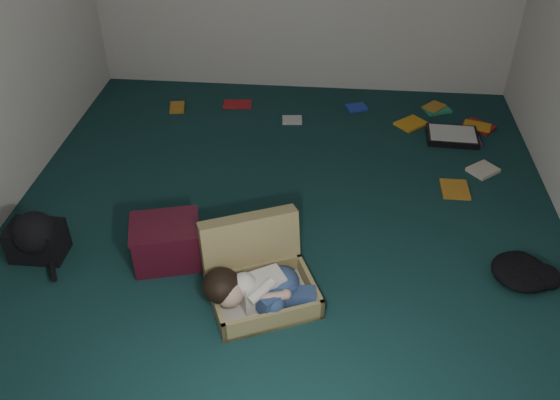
# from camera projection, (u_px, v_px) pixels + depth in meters

# --- Properties ---
(floor) EXTENTS (4.50, 4.50, 0.00)m
(floor) POSITION_uv_depth(u_px,v_px,m) (282.00, 227.00, 4.22)
(floor) COLOR #123333
(floor) RESTS_ON ground
(wall_front) EXTENTS (4.50, 0.00, 4.50)m
(wall_front) POSITION_uv_depth(u_px,v_px,m) (210.00, 377.00, 1.65)
(wall_front) COLOR silver
(wall_front) RESTS_ON ground
(suitcase) EXTENTS (0.81, 0.80, 0.46)m
(suitcase) POSITION_uv_depth(u_px,v_px,m) (258.00, 275.00, 3.64)
(suitcase) COLOR #9F8E57
(suitcase) RESTS_ON floor
(person) EXTENTS (0.69, 0.36, 0.28)m
(person) POSITION_uv_depth(u_px,v_px,m) (258.00, 289.00, 3.48)
(person) COLOR white
(person) RESTS_ON suitcase
(maroon_bin) EXTENTS (0.52, 0.45, 0.30)m
(maroon_bin) POSITION_uv_depth(u_px,v_px,m) (167.00, 242.00, 3.85)
(maroon_bin) COLOR #420D1B
(maroon_bin) RESTS_ON floor
(backpack) EXTENTS (0.44, 0.35, 0.26)m
(backpack) POSITION_uv_depth(u_px,v_px,m) (37.00, 240.00, 3.91)
(backpack) COLOR black
(backpack) RESTS_ON floor
(clothing_pile) EXTENTS (0.48, 0.40, 0.14)m
(clothing_pile) POSITION_uv_depth(u_px,v_px,m) (517.00, 264.00, 3.81)
(clothing_pile) COLOR black
(clothing_pile) RESTS_ON floor
(paper_tray) EXTENTS (0.45, 0.34, 0.06)m
(paper_tray) POSITION_uv_depth(u_px,v_px,m) (452.00, 136.00, 5.17)
(paper_tray) COLOR black
(paper_tray) RESTS_ON floor
(book_scatter) EXTENTS (3.03, 1.52, 0.02)m
(book_scatter) POSITION_uv_depth(u_px,v_px,m) (375.00, 128.00, 5.32)
(book_scatter) COLOR orange
(book_scatter) RESTS_ON floor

